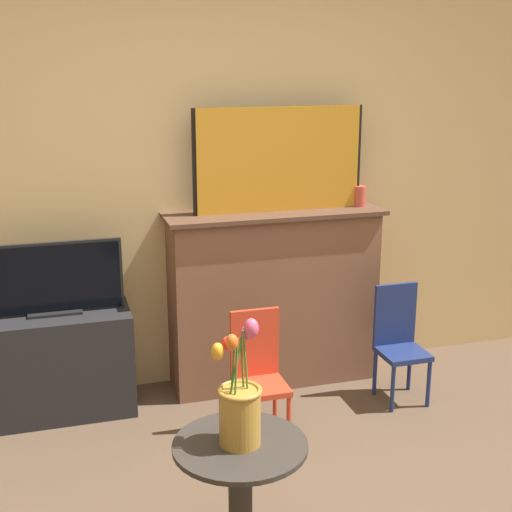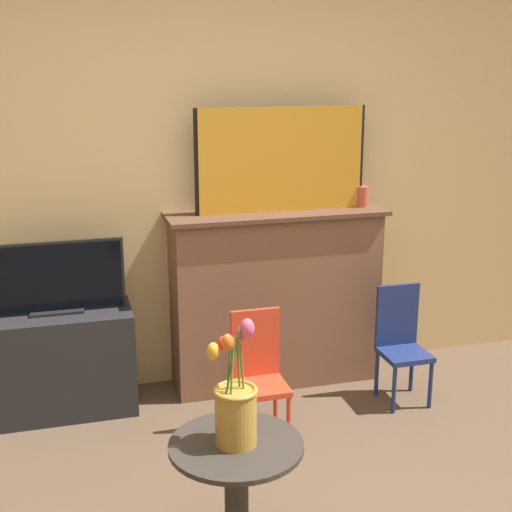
{
  "view_description": "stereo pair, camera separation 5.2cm",
  "coord_description": "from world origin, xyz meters",
  "px_view_note": "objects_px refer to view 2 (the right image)",
  "views": [
    {
      "loc": [
        -0.86,
        -1.95,
        1.93
      ],
      "look_at": [
        0.08,
        1.22,
        1.02
      ],
      "focal_mm": 50.0,
      "sensor_mm": 36.0,
      "label": 1
    },
    {
      "loc": [
        -0.81,
        -1.96,
        1.93
      ],
      "look_at": [
        0.08,
        1.22,
        1.02
      ],
      "focal_mm": 50.0,
      "sensor_mm": 36.0,
      "label": 2
    }
  ],
  "objects_px": {
    "chair_blue": "(401,339)",
    "vase_tulips": "(236,407)",
    "painting": "(281,160)",
    "tv_monitor": "(55,279)",
    "chair_red": "(258,370)"
  },
  "relations": [
    {
      "from": "painting",
      "to": "tv_monitor",
      "type": "bearing_deg",
      "value": -177.63
    },
    {
      "from": "painting",
      "to": "chair_red",
      "type": "xyz_separation_m",
      "value": [
        -0.31,
        -0.62,
        -1.01
      ]
    },
    {
      "from": "chair_red",
      "to": "chair_blue",
      "type": "height_order",
      "value": "same"
    },
    {
      "from": "tv_monitor",
      "to": "chair_red",
      "type": "xyz_separation_m",
      "value": [
        0.99,
        -0.56,
        -0.41
      ]
    },
    {
      "from": "chair_red",
      "to": "vase_tulips",
      "type": "height_order",
      "value": "vase_tulips"
    },
    {
      "from": "tv_monitor",
      "to": "vase_tulips",
      "type": "bearing_deg",
      "value": -68.05
    },
    {
      "from": "chair_red",
      "to": "tv_monitor",
      "type": "bearing_deg",
      "value": 150.49
    },
    {
      "from": "tv_monitor",
      "to": "chair_red",
      "type": "height_order",
      "value": "tv_monitor"
    },
    {
      "from": "tv_monitor",
      "to": "chair_blue",
      "type": "xyz_separation_m",
      "value": [
        1.9,
        -0.38,
        -0.41
      ]
    },
    {
      "from": "chair_red",
      "to": "chair_blue",
      "type": "relative_size",
      "value": 1.0
    },
    {
      "from": "painting",
      "to": "vase_tulips",
      "type": "relative_size",
      "value": 2.1
    },
    {
      "from": "painting",
      "to": "chair_blue",
      "type": "distance_m",
      "value": 1.25
    },
    {
      "from": "chair_blue",
      "to": "vase_tulips",
      "type": "distance_m",
      "value": 1.76
    },
    {
      "from": "painting",
      "to": "vase_tulips",
      "type": "xyz_separation_m",
      "value": [
        -0.68,
        -1.6,
        -0.67
      ]
    },
    {
      "from": "painting",
      "to": "tv_monitor",
      "type": "distance_m",
      "value": 1.43
    }
  ]
}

